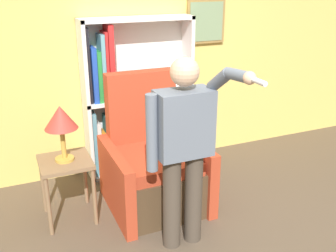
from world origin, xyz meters
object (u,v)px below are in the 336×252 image
(bookcase, at_px, (124,101))
(side_table, at_px, (66,170))
(armchair, at_px, (153,167))
(person_standing, at_px, (184,144))
(table_lamp, at_px, (61,120))

(bookcase, relative_size, side_table, 2.91)
(armchair, distance_m, person_standing, 0.90)
(bookcase, bearing_deg, table_lamp, -137.58)
(bookcase, bearing_deg, person_standing, -89.01)
(person_standing, xyz_separation_m, side_table, (-0.83, 0.76, -0.43))
(bookcase, height_order, armchair, bookcase)
(bookcase, relative_size, table_lamp, 3.43)
(armchair, bearing_deg, side_table, 177.26)
(person_standing, height_order, table_lamp, person_standing)
(side_table, distance_m, table_lamp, 0.49)
(bookcase, distance_m, armchair, 0.91)
(armchair, xyz_separation_m, side_table, (-0.83, 0.04, 0.11))
(bookcase, relative_size, armchair, 1.37)
(person_standing, bearing_deg, side_table, 137.44)
(bookcase, distance_m, person_standing, 1.50)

